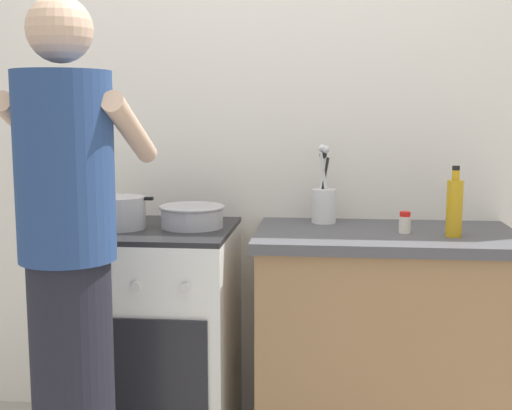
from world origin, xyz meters
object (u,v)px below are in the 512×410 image
(stove_range, at_px, (159,337))
(spice_bottle, at_px, (405,223))
(utensil_crock, at_px, (324,201))
(pot, at_px, (119,213))
(mixing_bowl, at_px, (192,215))
(oil_bottle, at_px, (454,207))
(person, at_px, (70,272))

(stove_range, relative_size, spice_bottle, 10.95)
(stove_range, bearing_deg, utensil_crock, 15.66)
(pot, distance_m, spice_bottle, 1.11)
(mixing_bowl, bearing_deg, stove_range, -173.26)
(utensil_crock, relative_size, oil_bottle, 1.24)
(utensil_crock, bearing_deg, mixing_bowl, -162.04)
(utensil_crock, bearing_deg, stove_range, -164.34)
(oil_bottle, bearing_deg, mixing_bowl, 174.62)
(utensil_crock, bearing_deg, spice_bottle, -34.18)
(utensil_crock, distance_m, spice_bottle, 0.37)
(stove_range, distance_m, person, 0.73)
(pot, distance_m, person, 0.57)
(stove_range, distance_m, oil_bottle, 1.27)
(oil_bottle, relative_size, person, 0.15)
(spice_bottle, distance_m, person, 1.24)
(stove_range, height_order, mixing_bowl, mixing_bowl)
(mixing_bowl, xyz_separation_m, utensil_crock, (0.52, 0.17, 0.04))
(utensil_crock, relative_size, spice_bottle, 3.93)
(spice_bottle, bearing_deg, pot, -179.28)
(oil_bottle, distance_m, person, 1.38)
(mixing_bowl, bearing_deg, spice_bottle, -2.80)
(mixing_bowl, height_order, utensil_crock, utensil_crock)
(pot, bearing_deg, utensil_crock, 15.56)
(pot, relative_size, mixing_bowl, 1.06)
(mixing_bowl, relative_size, spice_bottle, 3.17)
(spice_bottle, bearing_deg, mixing_bowl, 177.20)
(mixing_bowl, distance_m, person, 0.67)
(pot, xyz_separation_m, person, (0.01, -0.56, -0.10))
(oil_bottle, bearing_deg, utensil_crock, 151.28)
(pot, distance_m, utensil_crock, 0.83)
(stove_range, distance_m, pot, 0.53)
(pot, height_order, mixing_bowl, pot)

